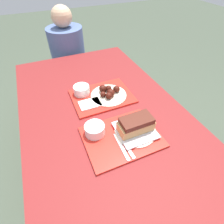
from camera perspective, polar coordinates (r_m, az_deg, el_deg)
name	(u,v)px	position (r m, az deg, el deg)	size (l,w,h in m)	color
ground_plane	(109,179)	(1.65, -1.11, -20.93)	(12.00, 12.00, 0.00)	#424C3D
picnic_table	(107,128)	(1.08, -1.59, -5.17)	(0.94, 1.76, 0.76)	maroon
picnic_bench_far	(72,79)	(2.10, -13.05, 10.47)	(0.90, 0.28, 0.45)	maroon
tray_near	(122,137)	(0.92, 3.18, -8.11)	(0.39, 0.30, 0.01)	red
tray_far	(102,96)	(1.16, -3.29, 5.19)	(0.39, 0.30, 0.01)	red
bowl_coleslaw_near	(95,129)	(0.90, -5.66, -5.59)	(0.10, 0.10, 0.06)	white
brisket_sandwich_plate	(136,127)	(0.91, 7.74, -4.73)	(0.22, 0.22, 0.10)	beige
plastic_fork_near	(121,146)	(0.87, 3.10, -11.16)	(0.02, 0.17, 0.00)	white
plastic_knife_near	(125,145)	(0.87, 4.43, -10.68)	(0.02, 0.17, 0.00)	white
condiment_packet	(120,126)	(0.95, 2.76, -4.46)	(0.04, 0.03, 0.01)	teal
bowl_coleslaw_far	(82,90)	(1.17, -9.91, 7.23)	(0.10, 0.10, 0.06)	white
wings_plate_far	(109,93)	(1.14, -1.12, 6.23)	(0.23, 0.23, 0.06)	beige
napkin_far	(90,104)	(1.09, -7.19, 2.68)	(0.13, 0.09, 0.01)	white
person_seated_across	(68,49)	(1.94, -14.31, 19.22)	(0.34, 0.34, 0.68)	#4C6093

